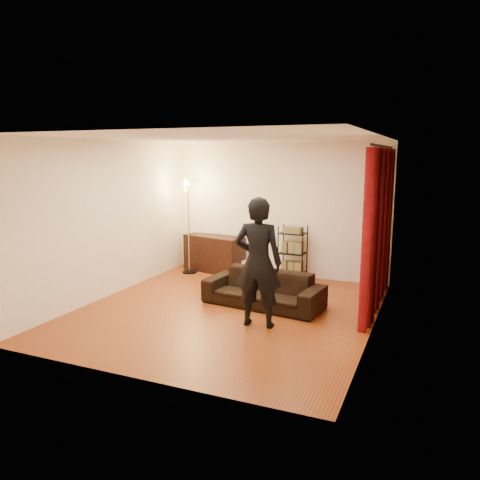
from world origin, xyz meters
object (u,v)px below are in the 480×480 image
at_px(person, 258,262).
at_px(wire_shelf, 293,253).
at_px(media_cabinet, 214,254).
at_px(storage_boxes, 250,267).
at_px(floor_lamp, 189,226).
at_px(sofa, 263,289).

height_order(person, wire_shelf, person).
bearing_deg(media_cabinet, storage_boxes, 19.45).
distance_m(media_cabinet, wire_shelf, 1.74).
bearing_deg(person, floor_lamp, -49.79).
xyz_separation_m(sofa, media_cabinet, (-1.77, 1.78, 0.10)).
distance_m(person, floor_lamp, 3.37).
bearing_deg(wire_shelf, person, -100.71).
bearing_deg(sofa, wire_shelf, 97.95).
height_order(sofa, person, person).
bearing_deg(floor_lamp, sofa, -33.67).
relative_size(wire_shelf, floor_lamp, 0.54).
bearing_deg(person, sofa, -80.72).
bearing_deg(storage_boxes, wire_shelf, -6.59).
relative_size(sofa, floor_lamp, 0.97).
height_order(person, storage_boxes, person).
distance_m(wire_shelf, floor_lamp, 2.23).
bearing_deg(wire_shelf, storage_boxes, 156.85).
bearing_deg(floor_lamp, media_cabinet, 36.93).
bearing_deg(sofa, storage_boxes, 124.83).
bearing_deg(storage_boxes, sofa, -62.10).
xyz_separation_m(storage_boxes, floor_lamp, (-1.20, -0.40, 0.86)).
xyz_separation_m(sofa, person, (0.24, -0.87, 0.65)).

